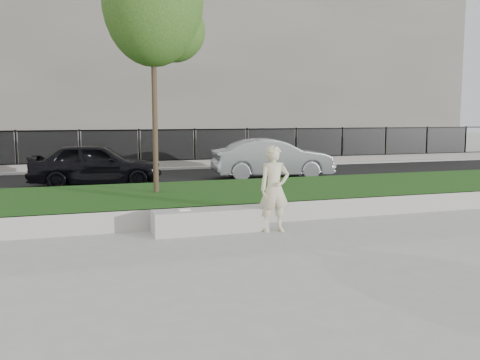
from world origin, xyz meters
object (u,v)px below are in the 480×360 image
object	(u,v)px
stone_bench	(210,221)
car_silver	(273,159)
young_tree	(156,5)
car_dark	(96,164)
man	(274,189)
book	(184,210)

from	to	relation	value
stone_bench	car_silver	world-z (taller)	car_silver
young_tree	car_dark	bearing A→B (deg)	105.33
man	young_tree	bearing A→B (deg)	116.91
man	car_silver	xyz separation A→B (m)	(2.97, 7.53, -0.10)
stone_bench	car_dark	xyz separation A→B (m)	(-1.61, 7.00, 0.48)
book	car_silver	world-z (taller)	car_silver
car_silver	young_tree	bearing A→B (deg)	140.59
stone_bench	man	size ratio (longest dim) A/B	1.33
car_silver	stone_bench	bearing A→B (deg)	156.59
man	car_dark	world-z (taller)	man
man	car_silver	size ratio (longest dim) A/B	0.40
stone_bench	car_silver	bearing A→B (deg)	60.43
book	young_tree	distance (m)	4.93
young_tree	car_silver	world-z (taller)	young_tree
man	young_tree	world-z (taller)	young_tree
man	book	distance (m)	1.69
stone_bench	car_dark	distance (m)	7.20
car_dark	young_tree	bearing A→B (deg)	-155.32
car_dark	car_silver	world-z (taller)	car_silver
book	car_dark	bearing A→B (deg)	92.09
book	car_dark	world-z (taller)	car_dark
man	car_dark	size ratio (longest dim) A/B	0.42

